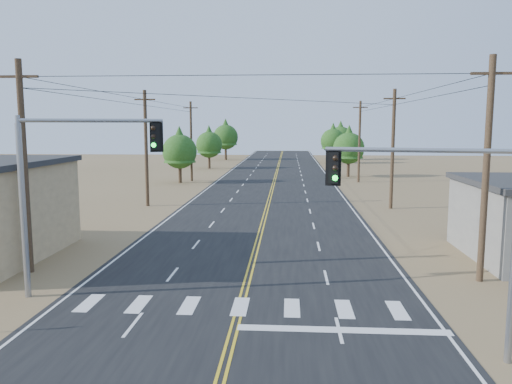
{
  "coord_description": "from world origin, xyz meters",
  "views": [
    {
      "loc": [
        1.83,
        -10.47,
        6.97
      ],
      "look_at": [
        0.11,
        15.56,
        3.5
      ],
      "focal_mm": 35.0,
      "sensor_mm": 36.0,
      "label": 1
    }
  ],
  "objects": [
    {
      "name": "tree_right_far",
      "position": [
        12.39,
        93.75,
        4.94
      ],
      "size": [
        4.85,
        4.85,
        8.08
      ],
      "color": "#3F2D1E",
      "rests_on": "ground"
    },
    {
      "name": "tree_left_mid",
      "position": [
        -11.19,
        70.41,
        4.35
      ],
      "size": [
        4.27,
        4.27,
        7.11
      ],
      "color": "#3F2D1E",
      "rests_on": "ground"
    },
    {
      "name": "utility_pole_right_mid",
      "position": [
        10.5,
        32.0,
        5.12
      ],
      "size": [
        1.8,
        0.3,
        10.0
      ],
      "color": "#4C3826",
      "rests_on": "ground"
    },
    {
      "name": "road",
      "position": [
        0.0,
        30.0,
        0.01
      ],
      "size": [
        15.0,
        200.0,
        0.02
      ],
      "primitive_type": "cube",
      "color": "black",
      "rests_on": "ground"
    },
    {
      "name": "utility_pole_left_mid",
      "position": [
        -10.5,
        32.0,
        5.12
      ],
      "size": [
        1.8,
        0.3,
        10.0
      ],
      "color": "#4C3826",
      "rests_on": "ground"
    },
    {
      "name": "utility_pole_left_far",
      "position": [
        -10.5,
        52.0,
        5.12
      ],
      "size": [
        1.8,
        0.3,
        10.0
      ],
      "color": "#4C3826",
      "rests_on": "ground"
    },
    {
      "name": "utility_pole_left_near",
      "position": [
        -10.5,
        12.0,
        5.12
      ],
      "size": [
        1.8,
        0.3,
        10.0
      ],
      "color": "#4C3826",
      "rests_on": "ground"
    },
    {
      "name": "tree_right_mid",
      "position": [
        9.99,
        83.62,
        4.64
      ],
      "size": [
        4.55,
        4.55,
        7.58
      ],
      "color": "#3F2D1E",
      "rests_on": "ground"
    },
    {
      "name": "signal_mast_left",
      "position": [
        -7.28,
        9.13,
        4.96
      ],
      "size": [
        5.48,
        2.0,
        7.38
      ],
      "rotation": [
        0.0,
        0.0,
        0.32
      ],
      "color": "gray",
      "rests_on": "ground"
    },
    {
      "name": "utility_pole_right_near",
      "position": [
        10.5,
        12.0,
        5.12
      ],
      "size": [
        1.8,
        0.3,
        10.0
      ],
      "color": "#4C3826",
      "rests_on": "ground"
    },
    {
      "name": "tree_left_far",
      "position": [
        -11.19,
        91.87,
        5.19
      ],
      "size": [
        5.1,
        5.1,
        8.5
      ],
      "color": "#3F2D1E",
      "rests_on": "ground"
    },
    {
      "name": "tree_right_near",
      "position": [
        9.99,
        58.56,
        4.37
      ],
      "size": [
        4.28,
        4.28,
        7.14
      ],
      "color": "#3F2D1E",
      "rests_on": "ground"
    },
    {
      "name": "tree_left_near",
      "position": [
        -11.52,
        49.82,
        4.28
      ],
      "size": [
        4.2,
        4.2,
        7.0
      ],
      "color": "#3F2D1E",
      "rests_on": "ground"
    },
    {
      "name": "utility_pole_right_far",
      "position": [
        10.5,
        52.0,
        5.12
      ],
      "size": [
        1.8,
        0.3,
        10.0
      ],
      "color": "#4C3826",
      "rests_on": "ground"
    },
    {
      "name": "signal_mast_right",
      "position": [
        6.77,
        4.33,
        4.37
      ],
      "size": [
        5.51,
        1.36,
        6.43
      ],
      "rotation": [
        0.0,
        0.0,
        -0.21
      ],
      "color": "gray",
      "rests_on": "ground"
    }
  ]
}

